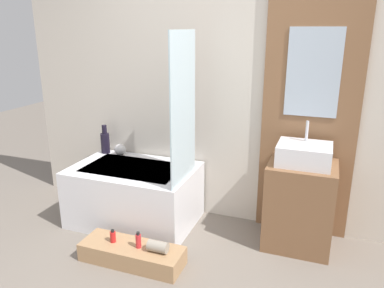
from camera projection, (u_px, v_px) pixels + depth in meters
wall_tiled_back at (226, 87)px, 3.44m from camera, size 4.20×0.06×2.60m
wall_wood_accent at (312, 91)px, 3.14m from camera, size 0.81×0.04×2.60m
bathtub at (135, 194)px, 3.61m from camera, size 1.16×0.77×0.56m
glass_shower_screen at (183, 109)px, 3.07m from camera, size 0.01×0.53×1.25m
wooden_step_bench at (132, 254)px, 3.02m from camera, size 0.85×0.29×0.15m
vanity_cabinet at (299, 205)px, 3.19m from camera, size 0.55×0.48×0.75m
sink at (304, 154)px, 3.05m from camera, size 0.43×0.36×0.34m
vase_tall_dark at (105, 142)px, 3.91m from camera, size 0.09×0.09×0.30m
vase_round_light at (120, 150)px, 3.86m from camera, size 0.12×0.12×0.12m
bottle_soap_primary at (113, 236)px, 3.04m from camera, size 0.05×0.05×0.11m
bottle_soap_secondary at (138, 241)px, 2.96m from camera, size 0.04×0.04×0.14m
towel_roll at (158, 246)px, 2.91m from camera, size 0.16×0.09×0.09m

